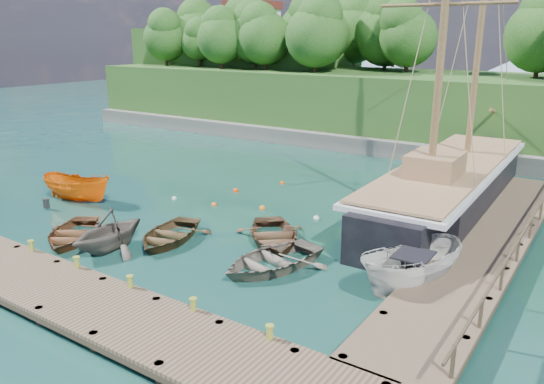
% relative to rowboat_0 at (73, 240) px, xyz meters
% --- Properties ---
extents(ground, '(160.00, 160.00, 0.00)m').
position_rel_rowboat_0_xyz_m(ground, '(4.97, 2.48, 0.00)').
color(ground, '#123729').
rests_on(ground, ground).
extents(dock_near, '(20.00, 3.20, 1.10)m').
position_rel_rowboat_0_xyz_m(dock_near, '(6.97, -4.02, 0.43)').
color(dock_near, '#453527').
rests_on(dock_near, ground).
extents(dock_east, '(3.20, 24.00, 1.10)m').
position_rel_rowboat_0_xyz_m(dock_east, '(16.47, 9.48, 0.43)').
color(dock_east, '#453527').
rests_on(dock_east, ground).
extents(bollard_0, '(0.26, 0.26, 0.45)m').
position_rel_rowboat_0_xyz_m(bollard_0, '(0.97, -2.62, 0.00)').
color(bollard_0, olive).
rests_on(bollard_0, ground).
extents(bollard_1, '(0.26, 0.26, 0.45)m').
position_rel_rowboat_0_xyz_m(bollard_1, '(3.97, -2.62, 0.00)').
color(bollard_1, olive).
rests_on(bollard_1, ground).
extents(bollard_2, '(0.26, 0.26, 0.45)m').
position_rel_rowboat_0_xyz_m(bollard_2, '(6.97, -2.62, 0.00)').
color(bollard_2, olive).
rests_on(bollard_2, ground).
extents(bollard_3, '(0.26, 0.26, 0.45)m').
position_rel_rowboat_0_xyz_m(bollard_3, '(9.97, -2.62, 0.00)').
color(bollard_3, olive).
rests_on(bollard_3, ground).
extents(bollard_4, '(0.26, 0.26, 0.45)m').
position_rel_rowboat_0_xyz_m(bollard_4, '(12.97, -2.62, 0.00)').
color(bollard_4, olive).
rests_on(bollard_4, ground).
extents(rowboat_0, '(4.90, 5.25, 0.89)m').
position_rel_rowboat_0_xyz_m(rowboat_0, '(0.00, 0.00, 0.00)').
color(rowboat_0, brown).
rests_on(rowboat_0, ground).
extents(rowboat_1, '(3.39, 3.89, 2.01)m').
position_rel_rowboat_0_xyz_m(rowboat_1, '(2.35, 0.24, 0.00)').
color(rowboat_1, '#5C544A').
rests_on(rowboat_1, ground).
extents(rowboat_2, '(4.21, 5.06, 0.90)m').
position_rel_rowboat_0_xyz_m(rowboat_2, '(3.87, 2.41, 0.00)').
color(rowboat_2, '#4E3A21').
rests_on(rowboat_2, ground).
extents(rowboat_3, '(4.56, 5.50, 0.98)m').
position_rel_rowboat_0_xyz_m(rowboat_3, '(9.52, 2.59, 0.00)').
color(rowboat_3, '#70675A').
rests_on(rowboat_3, ground).
extents(rowboat_4, '(5.52, 5.64, 0.96)m').
position_rel_rowboat_0_xyz_m(rowboat_4, '(8.03, 4.98, 0.00)').
color(rowboat_4, brown).
rests_on(rowboat_4, ground).
extents(motorboat_orange, '(4.86, 2.56, 1.78)m').
position_rel_rowboat_0_xyz_m(motorboat_orange, '(-4.96, 4.06, 0.00)').
color(motorboat_orange, '#DD6207').
rests_on(motorboat_orange, ground).
extents(cabin_boat_white, '(3.54, 5.49, 1.99)m').
position_rel_rowboat_0_xyz_m(cabin_boat_white, '(14.97, 3.94, 0.00)').
color(cabin_boat_white, beige).
rests_on(cabin_boat_white, ground).
extents(schooner, '(5.13, 26.48, 19.24)m').
position_rel_rowboat_0_xyz_m(schooner, '(13.15, 14.67, 1.07)').
color(schooner, black).
rests_on(schooner, ground).
extents(mooring_buoy_0, '(0.28, 0.28, 0.28)m').
position_rel_rowboat_0_xyz_m(mooring_buoy_0, '(-0.60, 7.40, 0.00)').
color(mooring_buoy_0, silver).
rests_on(mooring_buoy_0, ground).
extents(mooring_buoy_1, '(0.34, 0.34, 0.34)m').
position_rel_rowboat_0_xyz_m(mooring_buoy_1, '(2.14, 7.77, 0.00)').
color(mooring_buoy_1, '#CE5B14').
rests_on(mooring_buoy_1, ground).
extents(mooring_buoy_2, '(0.36, 0.36, 0.36)m').
position_rel_rowboat_0_xyz_m(mooring_buoy_2, '(4.76, 8.76, 0.00)').
color(mooring_buoy_2, orange).
rests_on(mooring_buoy_2, ground).
extents(mooring_buoy_3, '(0.31, 0.31, 0.31)m').
position_rel_rowboat_0_xyz_m(mooring_buoy_3, '(8.04, 9.00, 0.00)').
color(mooring_buoy_3, white).
rests_on(mooring_buoy_3, ground).
extents(mooring_buoy_4, '(0.33, 0.33, 0.33)m').
position_rel_rowboat_0_xyz_m(mooring_buoy_4, '(1.42, 10.69, 0.00)').
color(mooring_buoy_4, '#F63C00').
rests_on(mooring_buoy_4, ground).
extents(mooring_buoy_5, '(0.30, 0.30, 0.30)m').
position_rel_rowboat_0_xyz_m(mooring_buoy_5, '(2.84, 13.76, 0.00)').
color(mooring_buoy_5, '#E54A00').
rests_on(mooring_buoy_5, ground).
extents(headland, '(51.00, 19.31, 12.90)m').
position_rel_rowboat_0_xyz_m(headland, '(-7.90, 33.84, 5.54)').
color(headland, '#474744').
rests_on(headland, ground).
extents(distant_ridge, '(117.00, 40.00, 10.00)m').
position_rel_rowboat_0_xyz_m(distant_ridge, '(9.28, 72.48, 4.35)').
color(distant_ridge, '#728CA5').
rests_on(distant_ridge, ground).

